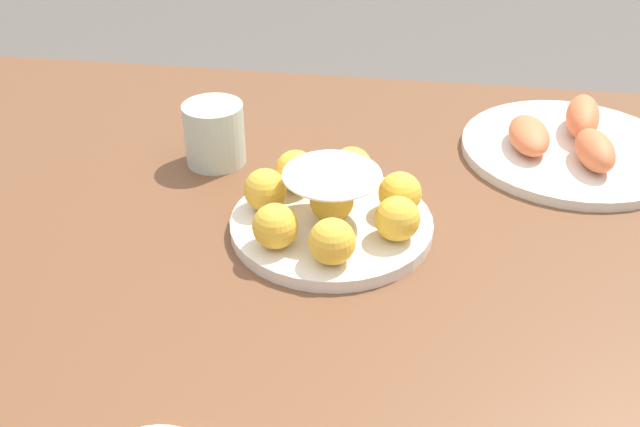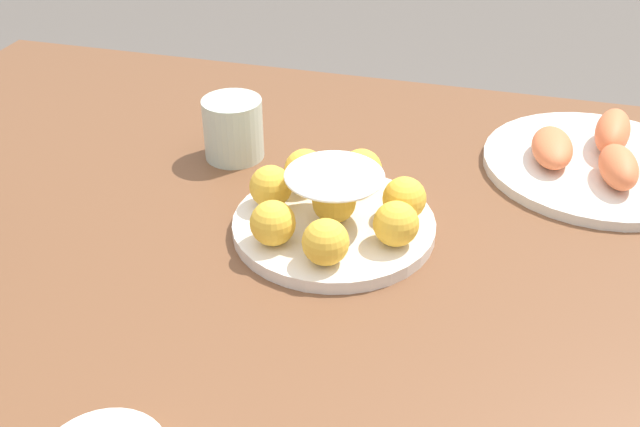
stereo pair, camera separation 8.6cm
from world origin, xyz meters
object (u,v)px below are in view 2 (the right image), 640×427
Objects in this scene: seafood_platter at (596,159)px; dining_table at (306,311)px; cup_near at (233,129)px; cake_plate at (334,208)px.

dining_table is at bearing 41.78° from seafood_platter.
dining_table is 0.29m from cup_near.
cake_plate is (-0.02, -0.05, 0.12)m from dining_table.
cup_near reaches higher than dining_table.
cup_near is (0.49, 0.09, 0.03)m from seafood_platter.
cake_plate is at bearing -109.90° from dining_table.
cake_plate is at bearing 37.80° from seafood_platter.
cake_plate is 0.23m from cup_near.
cup_near is (0.18, -0.14, 0.01)m from cake_plate.
seafood_platter is at bearing -142.20° from cake_plate.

